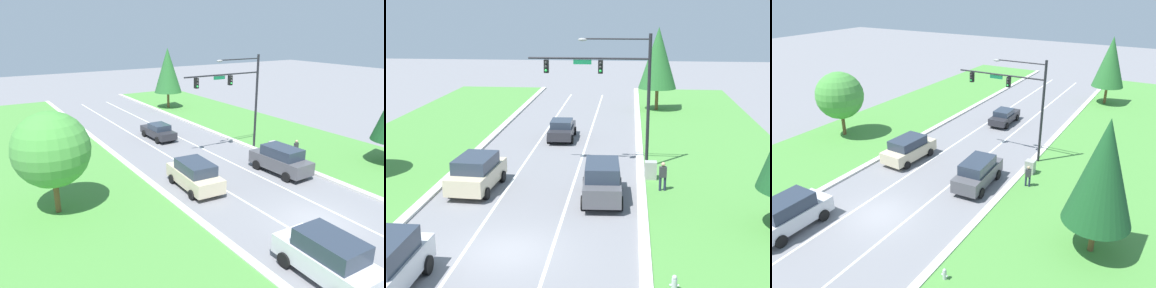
{
  "view_description": "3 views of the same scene",
  "coord_description": "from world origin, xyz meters",
  "views": [
    {
      "loc": [
        -15.83,
        -12.46,
        10.51
      ],
      "look_at": [
        -0.62,
        12.36,
        1.4
      ],
      "focal_mm": 35.0,
      "sensor_mm": 36.0,
      "label": 1
    },
    {
      "loc": [
        4.87,
        -19.96,
        9.89
      ],
      "look_at": [
        1.8,
        11.6,
        1.66
      ],
      "focal_mm": 50.0,
      "sensor_mm": 36.0,
      "label": 2
    },
    {
      "loc": [
        14.62,
        -14.61,
        13.55
      ],
      "look_at": [
        0.27,
        10.17,
        1.17
      ],
      "focal_mm": 35.0,
      "sensor_mm": 36.0,
      "label": 3
    }
  ],
  "objects": [
    {
      "name": "lane_stripe_inner_left",
      "position": [
        -1.8,
        0.0,
        0.0
      ],
      "size": [
        0.14,
        81.0,
        0.01
      ],
      "color": "white",
      "rests_on": "ground_plane"
    },
    {
      "name": "curb_strip_right",
      "position": [
        5.65,
        0.0,
        0.07
      ],
      "size": [
        0.5,
        90.0,
        0.15
      ],
      "color": "beige",
      "rests_on": "ground_plane"
    },
    {
      "name": "graphite_suv",
      "position": [
        3.56,
        6.49,
        1.06
      ],
      "size": [
        2.29,
        4.92,
        2.06
      ],
      "rotation": [
        0.0,
        0.0,
        0.05
      ],
      "color": "#4C4C51",
      "rests_on": "ground_plane"
    },
    {
      "name": "pedestrian",
      "position": [
        6.79,
        8.03,
        0.94
      ],
      "size": [
        0.41,
        0.28,
        1.69
      ],
      "rotation": [
        0.0,
        0.0,
        3.3
      ],
      "color": "#232842",
      "rests_on": "ground_plane"
    },
    {
      "name": "grass_verge_left",
      "position": [
        -10.9,
        0.0,
        0.04
      ],
      "size": [
        10.0,
        90.0,
        0.08
      ],
      "color": "#4C8E3D",
      "rests_on": "ground_plane"
    },
    {
      "name": "conifer_far_right_tree",
      "position": [
        7.5,
        31.73,
        5.07
      ],
      "size": [
        3.63,
        3.63,
        7.98
      ],
      "color": "brown",
      "rests_on": "ground_plane"
    },
    {
      "name": "curb_strip_left",
      "position": [
        -5.65,
        0.0,
        0.07
      ],
      "size": [
        0.5,
        90.0,
        0.15
      ],
      "color": "beige",
      "rests_on": "ground_plane"
    },
    {
      "name": "silver_suv",
      "position": [
        -3.6,
        -3.67,
        1.07
      ],
      "size": [
        2.23,
        4.75,
        2.09
      ],
      "rotation": [
        0.0,
        0.0,
        -0.01
      ],
      "color": "silver",
      "rests_on": "ground_plane"
    },
    {
      "name": "charcoal_sedan",
      "position": [
        -0.19,
        19.36,
        0.78
      ],
      "size": [
        2.02,
        4.58,
        1.54
      ],
      "rotation": [
        0.0,
        0.0,
        0.02
      ],
      "color": "#28282D",
      "rests_on": "ground_plane"
    },
    {
      "name": "lane_stripe_inner_right",
      "position": [
        1.8,
        0.0,
        0.0
      ],
      "size": [
        0.14,
        81.0,
        0.01
      ],
      "color": "white",
      "rests_on": "ground_plane"
    },
    {
      "name": "champagne_suv",
      "position": [
        -3.41,
        7.44,
        1.0
      ],
      "size": [
        2.44,
        4.89,
        1.94
      ],
      "rotation": [
        0.0,
        0.0,
        -0.06
      ],
      "color": "beige",
      "rests_on": "ground_plane"
    },
    {
      "name": "utility_cabinet",
      "position": [
        6.2,
        10.05,
        0.56
      ],
      "size": [
        0.7,
        0.6,
        1.12
      ],
      "color": "#9E9E99",
      "rests_on": "ground_plane"
    },
    {
      "name": "traffic_signal_mast",
      "position": [
        3.98,
        12.36,
        5.5
      ],
      "size": [
        7.45,
        0.41,
        8.31
      ],
      "color": "black",
      "rests_on": "ground_plane"
    },
    {
      "name": "ground_plane",
      "position": [
        0.0,
        0.0,
        0.0
      ],
      "size": [
        160.0,
        160.0,
        0.0
      ],
      "primitive_type": "plane",
      "color": "slate"
    },
    {
      "name": "oak_near_left_tree",
      "position": [
        -12.16,
        8.65,
        3.94
      ],
      "size": [
        4.37,
        4.37,
        6.13
      ],
      "color": "brown",
      "rests_on": "ground_plane"
    }
  ]
}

